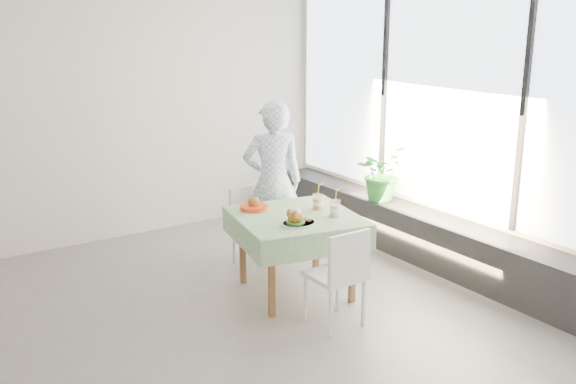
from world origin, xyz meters
TOP-DOWN VIEW (x-y plane):
  - floor at (0.00, 0.00)m, footprint 6.00×6.00m
  - wall_back at (0.00, 2.50)m, footprint 6.00×0.02m
  - wall_front at (0.00, -2.50)m, footprint 6.00×0.02m
  - wall_right at (3.00, 0.00)m, footprint 0.02×5.00m
  - window_pane at (2.97, 0.00)m, footprint 0.01×4.80m
  - window_ledge at (2.80, 0.00)m, footprint 0.40×4.80m
  - cafe_table at (1.23, 0.10)m, footprint 1.22×1.22m
  - chair_far at (1.30, 0.94)m, footprint 0.43×0.43m
  - chair_near at (1.15, -0.60)m, footprint 0.40×0.40m
  - diner at (1.50, 0.90)m, footprint 0.71×0.60m
  - main_dish at (1.09, -0.13)m, footprint 0.30×0.30m
  - juice_cup_orange at (1.50, 0.14)m, footprint 0.10×0.10m
  - juice_cup_lemonade at (1.50, -0.11)m, footprint 0.10×0.10m
  - second_dish at (1.01, 0.45)m, footprint 0.26×0.26m
  - potted_plant at (2.76, 0.69)m, footprint 0.69×0.65m

SIDE VIEW (x-z plane):
  - floor at x=0.00m, z-range 0.00..0.00m
  - chair_far at x=1.30m, z-range -0.15..0.63m
  - window_ledge at x=2.80m, z-range 0.00..0.50m
  - chair_near at x=1.15m, z-range -0.16..0.68m
  - cafe_table at x=1.23m, z-range 0.09..0.83m
  - second_dish at x=1.01m, z-range 0.72..0.84m
  - main_dish at x=1.09m, z-range 0.72..0.87m
  - potted_plant at x=2.76m, z-range 0.50..1.11m
  - juice_cup_orange at x=1.50m, z-range 0.67..0.95m
  - juice_cup_lemonade at x=1.50m, z-range 0.66..0.95m
  - diner at x=1.50m, z-range 0.00..1.67m
  - wall_back at x=0.00m, z-range 0.00..2.80m
  - wall_front at x=0.00m, z-range 0.00..2.80m
  - wall_right at x=3.00m, z-range 0.00..2.80m
  - window_pane at x=2.97m, z-range 0.56..2.74m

